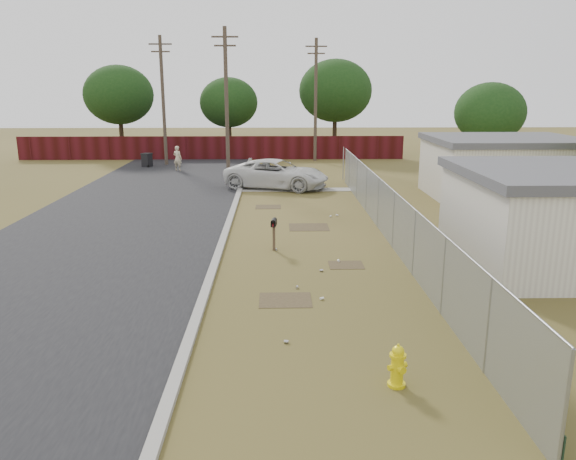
{
  "coord_description": "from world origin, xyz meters",
  "views": [
    {
      "loc": [
        -1.05,
        -19.06,
        5.55
      ],
      "look_at": [
        -0.66,
        -1.72,
        1.1
      ],
      "focal_mm": 35.0,
      "sensor_mm": 36.0,
      "label": 1
    }
  ],
  "objects_px": {
    "pickup_truck": "(277,174)",
    "pedestrian": "(178,158)",
    "fire_hydrant": "(397,366)",
    "mailbox": "(274,225)",
    "trash_bin": "(147,160)"
  },
  "relations": [
    {
      "from": "fire_hydrant",
      "to": "pickup_truck",
      "type": "distance_m",
      "value": 21.7
    },
    {
      "from": "pedestrian",
      "to": "trash_bin",
      "type": "distance_m",
      "value": 3.2
    },
    {
      "from": "fire_hydrant",
      "to": "mailbox",
      "type": "distance_m",
      "value": 9.52
    },
    {
      "from": "pedestrian",
      "to": "fire_hydrant",
      "type": "bearing_deg",
      "value": 130.1
    },
    {
      "from": "mailbox",
      "to": "pickup_truck",
      "type": "xyz_separation_m",
      "value": [
        0.14,
        12.38,
        -0.09
      ]
    },
    {
      "from": "pickup_truck",
      "to": "trash_bin",
      "type": "distance_m",
      "value": 12.73
    },
    {
      "from": "mailbox",
      "to": "trash_bin",
      "type": "xyz_separation_m",
      "value": [
        -9.05,
        21.17,
        -0.4
      ]
    },
    {
      "from": "pickup_truck",
      "to": "fire_hydrant",
      "type": "bearing_deg",
      "value": -155.44
    },
    {
      "from": "mailbox",
      "to": "pedestrian",
      "type": "height_order",
      "value": "pedestrian"
    },
    {
      "from": "fire_hydrant",
      "to": "pickup_truck",
      "type": "xyz_separation_m",
      "value": [
        -2.21,
        21.58,
        0.4
      ]
    },
    {
      "from": "trash_bin",
      "to": "pedestrian",
      "type": "bearing_deg",
      "value": -37.88
    },
    {
      "from": "fire_hydrant",
      "to": "mailbox",
      "type": "height_order",
      "value": "mailbox"
    },
    {
      "from": "mailbox",
      "to": "trash_bin",
      "type": "bearing_deg",
      "value": 113.14
    },
    {
      "from": "pickup_truck",
      "to": "pedestrian",
      "type": "bearing_deg",
      "value": 63.02
    },
    {
      "from": "fire_hydrant",
      "to": "mailbox",
      "type": "bearing_deg",
      "value": 104.35
    }
  ]
}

